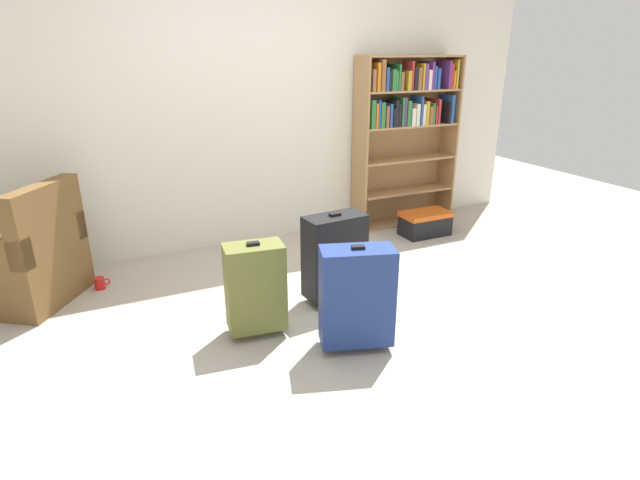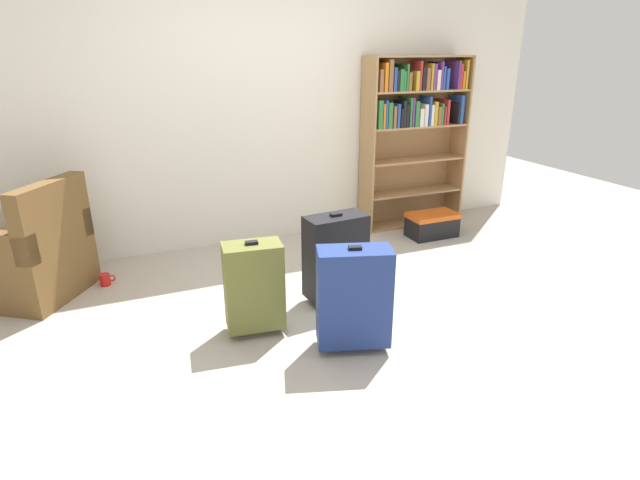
{
  "view_description": "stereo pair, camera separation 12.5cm",
  "coord_description": "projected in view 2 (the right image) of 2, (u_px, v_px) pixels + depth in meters",
  "views": [
    {
      "loc": [
        -1.52,
        -2.74,
        1.77
      ],
      "look_at": [
        -0.15,
        0.18,
        0.55
      ],
      "focal_mm": 28.37,
      "sensor_mm": 36.0,
      "label": 1
    },
    {
      "loc": [
        -1.4,
        -2.79,
        1.77
      ],
      "look_at": [
        -0.15,
        0.18,
        0.55
      ],
      "focal_mm": 28.37,
      "sensor_mm": 36.0,
      "label": 2
    }
  ],
  "objects": [
    {
      "name": "ground_plane",
      "position": [
        350.0,
        318.0,
        3.54
      ],
      "size": [
        10.2,
        10.2,
        0.0
      ],
      "primitive_type": "plane",
      "color": "#B2A899"
    },
    {
      "name": "back_wall",
      "position": [
        265.0,
        103.0,
        4.67
      ],
      "size": [
        5.83,
        0.1,
        2.6
      ],
      "primitive_type": "cube",
      "color": "silver",
      "rests_on": "ground"
    },
    {
      "name": "bookshelf",
      "position": [
        413.0,
        124.0,
        5.13
      ],
      "size": [
        1.11,
        0.3,
        1.72
      ],
      "color": "#A87F51",
      "rests_on": "ground"
    },
    {
      "name": "armchair",
      "position": [
        31.0,
        257.0,
        3.77
      ],
      "size": [
        0.97,
        0.97,
        0.9
      ],
      "color": "brown",
      "rests_on": "ground"
    },
    {
      "name": "mug",
      "position": [
        105.0,
        280.0,
        4.03
      ],
      "size": [
        0.12,
        0.08,
        0.1
      ],
      "color": "red",
      "rests_on": "ground"
    },
    {
      "name": "storage_box",
      "position": [
        432.0,
        224.0,
        5.06
      ],
      "size": [
        0.49,
        0.29,
        0.24
      ],
      "color": "black",
      "rests_on": "ground"
    },
    {
      "name": "suitcase_olive",
      "position": [
        254.0,
        286.0,
        3.26
      ],
      "size": [
        0.4,
        0.26,
        0.65
      ],
      "color": "brown",
      "rests_on": "ground"
    },
    {
      "name": "suitcase_black",
      "position": [
        335.0,
        256.0,
        3.68
      ],
      "size": [
        0.46,
        0.26,
        0.68
      ],
      "color": "black",
      "rests_on": "ground"
    },
    {
      "name": "suitcase_navy_blue",
      "position": [
        354.0,
        297.0,
        3.07
      ],
      "size": [
        0.49,
        0.34,
        0.69
      ],
      "color": "navy",
      "rests_on": "ground"
    }
  ]
}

